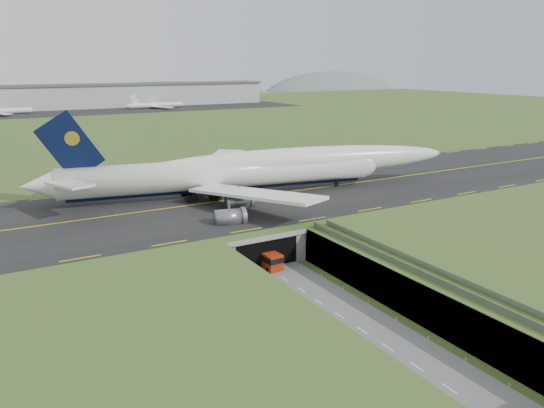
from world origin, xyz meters
TOP-DOWN VIEW (x-y plane):
  - ground at (0.00, 0.00)m, footprint 900.00×900.00m
  - airfield_deck at (0.00, 0.00)m, footprint 800.00×800.00m
  - trench_road at (0.00, -7.50)m, footprint 12.00×75.00m
  - taxiway at (0.00, 33.00)m, footprint 800.00×44.00m
  - tunnel_portal at (0.00, 16.71)m, footprint 17.00×22.30m
  - guideway at (11.00, -19.11)m, footprint 3.00×53.00m
  - jumbo_jet at (11.90, 35.56)m, footprint 96.67×61.12m
  - shuttle_tram at (0.17, 8.60)m, footprint 3.11×7.33m
  - cargo_terminal at (-0.12, 299.41)m, footprint 320.00×67.00m
  - distant_hills at (64.38, 430.00)m, footprint 700.00×91.00m

SIDE VIEW (x-z plane):
  - distant_hills at x=64.38m, z-range -34.00..26.00m
  - ground at x=0.00m, z-range 0.00..0.00m
  - trench_road at x=0.00m, z-range 0.00..0.20m
  - shuttle_tram at x=0.17m, z-range 0.15..3.09m
  - airfield_deck at x=0.00m, z-range 0.00..6.00m
  - tunnel_portal at x=0.00m, z-range 0.33..6.33m
  - guideway at x=11.00m, z-range 1.80..8.85m
  - taxiway at x=0.00m, z-range 6.00..6.18m
  - jumbo_jet at x=11.90m, z-range 1.26..21.82m
  - cargo_terminal at x=-0.12m, z-range 6.16..21.76m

